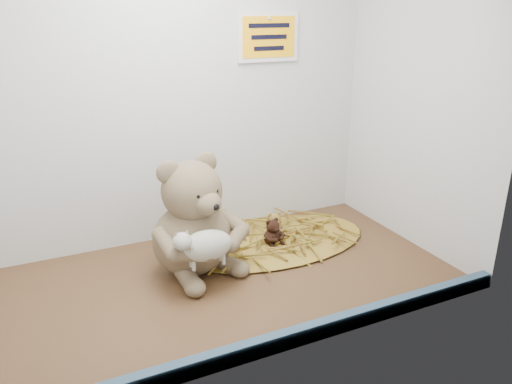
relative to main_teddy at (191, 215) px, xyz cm
name	(u,v)px	position (x,y,z in cm)	size (l,w,h in cm)	color
alcove_shell	(189,91)	(1.08, 0.56, 30.05)	(120.40, 60.20, 90.40)	#432C17
front_rail	(261,347)	(1.08, -37.24, -13.15)	(119.28, 2.20, 3.60)	#364E67
straw_bed	(273,240)	(25.41, 5.34, -14.41)	(56.04, 32.54, 1.08)	olive
main_teddy	(191,215)	(0.00, 0.00, 0.00)	(24.11, 25.45, 29.90)	#80674E
toy_lamb	(207,246)	(0.00, -10.72, -3.39)	(15.74, 9.61, 10.17)	#B7B5A4
mini_teddy_tan	(274,223)	(26.87, 7.55, -10.26)	(5.82, 6.15, 7.22)	olive
mini_teddy_brown	(272,231)	(23.94, 3.12, -10.13)	(6.02, 6.35, 7.46)	black
wall_sign	(268,37)	(31.08, 20.96, 40.05)	(16.00, 1.20, 11.00)	#F6A50C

